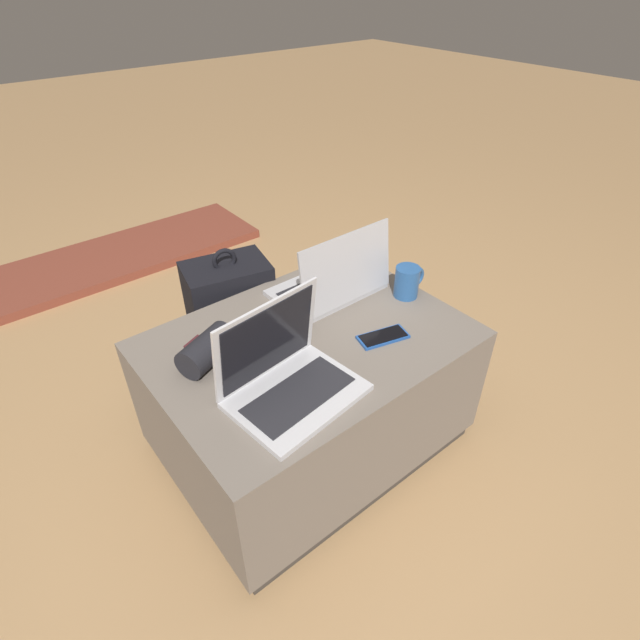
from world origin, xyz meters
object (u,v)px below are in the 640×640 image
(backpack, at_px, (232,323))
(wrist_brace, at_px, (207,350))
(laptop_far, at_px, (333,282))
(laptop_near, at_px, (287,376))
(cell_phone, at_px, (383,337))
(coffee_mug, at_px, (408,281))

(backpack, bearing_deg, wrist_brace, 66.87)
(laptop_far, bearing_deg, backpack, -58.33)
(laptop_near, height_order, cell_phone, laptop_near)
(laptop_far, bearing_deg, cell_phone, 82.93)
(laptop_far, bearing_deg, laptop_near, 35.13)
(cell_phone, distance_m, backpack, 0.66)
(laptop_far, relative_size, wrist_brace, 1.94)
(backpack, bearing_deg, laptop_far, 134.63)
(cell_phone, xyz_separation_m, wrist_brace, (-0.45, 0.22, 0.04))
(laptop_near, bearing_deg, coffee_mug, 5.22)
(laptop_near, xyz_separation_m, coffee_mug, (0.57, 0.12, -0.00))
(laptop_far, relative_size, coffee_mug, 2.97)
(cell_phone, relative_size, coffee_mug, 1.34)
(laptop_near, bearing_deg, laptop_far, 28.91)
(laptop_near, height_order, coffee_mug, laptop_near)
(cell_phone, xyz_separation_m, coffee_mug, (0.22, 0.12, 0.05))
(laptop_far, height_order, backpack, laptop_far)
(laptop_far, xyz_separation_m, wrist_brace, (-0.48, -0.04, -0.01))
(laptop_far, xyz_separation_m, backpack, (-0.21, 0.33, -0.26))
(laptop_near, bearing_deg, wrist_brace, 107.47)
(laptop_near, relative_size, cell_phone, 2.17)
(wrist_brace, distance_m, coffee_mug, 0.68)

